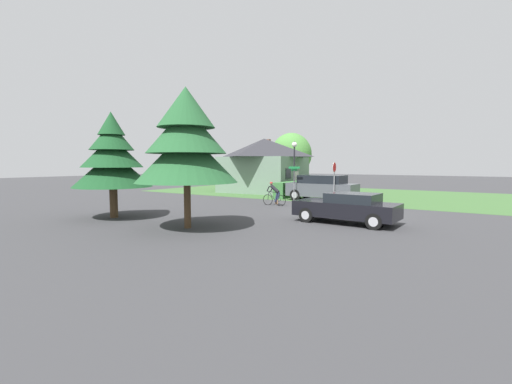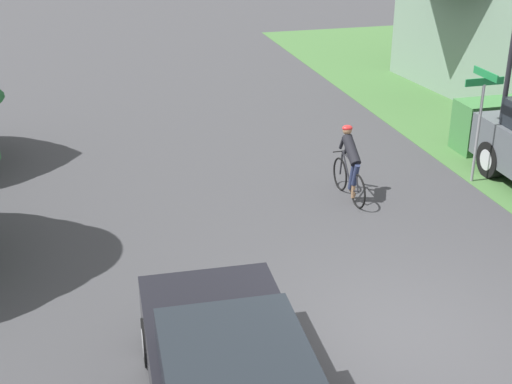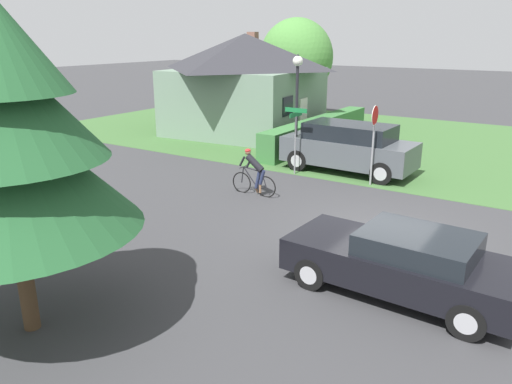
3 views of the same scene
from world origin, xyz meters
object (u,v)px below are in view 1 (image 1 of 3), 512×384
(cottage_house, at_px, (264,164))
(conifer_tall_far, at_px, (112,158))
(street_name_sign, at_px, (294,177))
(conifer_tall_near, at_px, (186,142))
(cyclist, at_px, (274,194))
(deciduous_tree_right, at_px, (291,154))
(parked_suv_right, at_px, (322,188))
(street_lamp, at_px, (294,157))
(sedan_left_lane, at_px, (347,208))
(stop_sign, at_px, (334,175))

(cottage_house, relative_size, conifer_tall_far, 1.56)
(street_name_sign, height_order, conifer_tall_near, conifer_tall_near)
(cyclist, height_order, deciduous_tree_right, deciduous_tree_right)
(parked_suv_right, relative_size, street_name_sign, 2.01)
(cottage_house, relative_size, street_lamp, 1.86)
(conifer_tall_far, relative_size, deciduous_tree_right, 0.86)
(street_lamp, bearing_deg, cottage_house, 48.38)
(cyclist, relative_size, parked_suv_right, 0.33)
(street_lamp, bearing_deg, street_name_sign, -152.91)
(sedan_left_lane, bearing_deg, parked_suv_right, -57.95)
(conifer_tall_near, relative_size, conifer_tall_far, 1.11)
(parked_suv_right, distance_m, street_lamp, 3.04)
(street_lamp, height_order, deciduous_tree_right, deciduous_tree_right)
(street_lamp, xyz_separation_m, conifer_tall_near, (-12.60, -1.50, 0.40))
(stop_sign, relative_size, street_name_sign, 1.12)
(street_name_sign, height_order, deciduous_tree_right, deciduous_tree_right)
(stop_sign, xyz_separation_m, conifer_tall_far, (-11.98, 6.98, 1.01))
(sedan_left_lane, distance_m, stop_sign, 7.95)
(parked_suv_right, relative_size, conifer_tall_near, 0.86)
(conifer_tall_far, bearing_deg, conifer_tall_near, -89.76)
(stop_sign, bearing_deg, conifer_tall_far, -32.85)
(street_name_sign, height_order, conifer_tall_far, conifer_tall_far)
(cyclist, relative_size, conifer_tall_near, 0.29)
(sedan_left_lane, xyz_separation_m, deciduous_tree_right, (18.55, 12.63, 3.01))
(stop_sign, bearing_deg, street_lamp, -103.52)
(cottage_house, bearing_deg, conifer_tall_far, -177.65)
(street_lamp, distance_m, conifer_tall_near, 12.70)
(cottage_house, xyz_separation_m, sedan_left_lane, (-13.12, -12.72, -1.95))
(street_lamp, bearing_deg, conifer_tall_near, -173.23)
(cottage_house, distance_m, street_lamp, 8.08)
(cottage_house, distance_m, deciduous_tree_right, 5.53)
(cottage_house, xyz_separation_m, parked_suv_right, (-4.82, -8.03, -1.69))
(cottage_house, bearing_deg, street_lamp, -136.93)
(cyclist, height_order, stop_sign, stop_sign)
(cyclist, xyz_separation_m, deciduous_tree_right, (14.60, 6.48, 3.00))
(cottage_house, relative_size, cyclist, 4.89)
(conifer_tall_near, xyz_separation_m, conifer_tall_far, (-0.02, 5.10, -0.63))
(cottage_house, bearing_deg, cyclist, -149.70)
(street_name_sign, distance_m, deciduous_tree_right, 13.40)
(cottage_house, bearing_deg, parked_suv_right, -126.27)
(cottage_house, distance_m, street_name_sign, 9.00)
(stop_sign, xyz_separation_m, street_name_sign, (-0.19, 2.94, -0.22))
(street_name_sign, bearing_deg, conifer_tall_far, 161.07)
(cyclist, bearing_deg, parked_suv_right, -109.51)
(parked_suv_right, distance_m, stop_sign, 2.07)
(parked_suv_right, distance_m, street_name_sign, 2.23)
(street_lamp, relative_size, conifer_tall_far, 0.84)
(cyclist, relative_size, stop_sign, 0.60)
(sedan_left_lane, height_order, street_name_sign, street_name_sign)
(deciduous_tree_right, bearing_deg, street_name_sign, -151.29)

